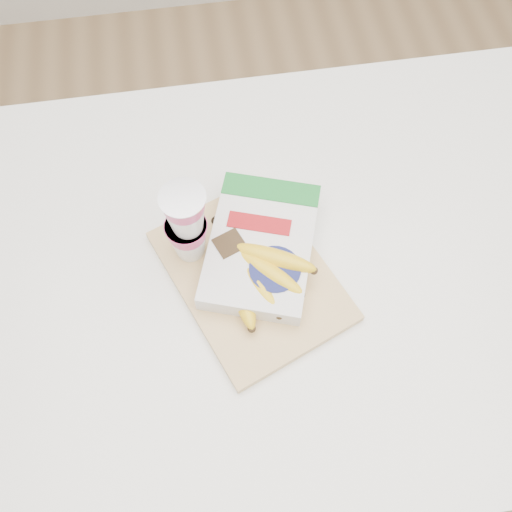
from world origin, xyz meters
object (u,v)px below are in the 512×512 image
Objects in this scene: table at (254,355)px; cereal_box at (261,248)px; yogurt_stack at (186,224)px; cutting_board at (251,275)px; bananas at (256,273)px.

table is 0.54m from cereal_box.
yogurt_stack is at bearing -169.89° from cereal_box.
yogurt_stack reaches higher than cutting_board.
bananas is at bearing -82.12° from cutting_board.
cereal_box is (0.12, -0.02, -0.08)m from yogurt_stack.
table is at bearing -109.33° from cereal_box.
cutting_board is (-0.01, -0.02, 0.52)m from table.
cutting_board is 1.79× the size of bananas.
cutting_board is 0.15m from yogurt_stack.
cereal_box is (0.02, 0.05, -0.01)m from bananas.
cereal_box is at bearing 51.59° from table.
cutting_board is at bearing 119.69° from bananas.
yogurt_stack is 0.15m from cereal_box.
yogurt_stack reaches higher than cereal_box.
cutting_board reaches higher than table.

